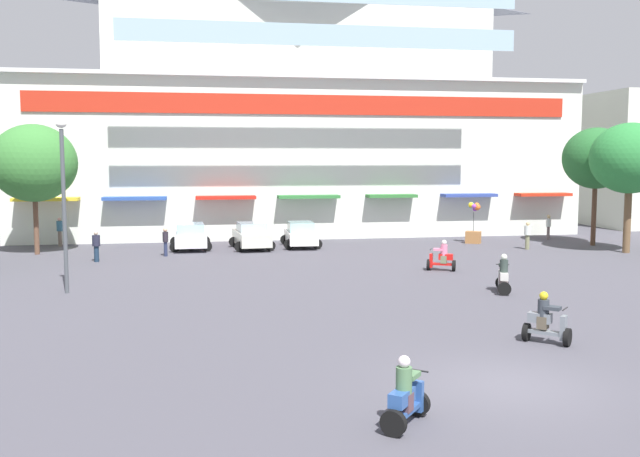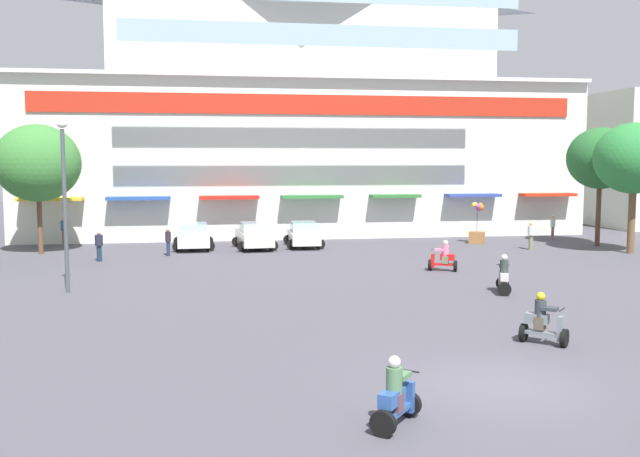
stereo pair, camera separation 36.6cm
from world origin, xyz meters
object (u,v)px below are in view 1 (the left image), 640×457
object	(u,v)px
parked_car_0	(190,236)
pedestrian_3	(96,245)
parked_car_2	(301,234)
plaza_tree_1	(630,159)
scooter_rider_3	(546,322)
streetlamp_near	(64,193)
plaza_tree_0	(34,163)
parked_car_1	(252,236)
pedestrian_2	(528,234)
plaza_tree_3	(596,159)
scooter_rider_2	(442,258)
pedestrian_4	(165,240)
balloon_vendor_cart	(474,226)
scooter_rider_1	(503,277)
pedestrian_1	(60,230)
pedestrian_0	(548,225)
scooter_rider_5	(406,397)

from	to	relation	value
parked_car_0	pedestrian_3	distance (m)	6.41
parked_car_2	parked_car_0	bearing A→B (deg)	179.07
plaza_tree_1	parked_car_0	world-z (taller)	plaza_tree_1
plaza_tree_1	scooter_rider_3	distance (m)	22.69
scooter_rider_3	streetlamp_near	distance (m)	18.40
plaza_tree_0	scooter_rider_3	distance (m)	29.31
parked_car_1	pedestrian_2	size ratio (longest dim) A/B	2.53
plaza_tree_3	scooter_rider_2	size ratio (longest dim) A/B	4.84
plaza_tree_0	plaza_tree_1	world-z (taller)	plaza_tree_1
pedestrian_4	balloon_vendor_cart	size ratio (longest dim) A/B	0.61
parked_car_2	pedestrian_3	bearing A→B (deg)	-159.09
scooter_rider_1	plaza_tree_1	bearing A→B (deg)	40.08
scooter_rider_1	pedestrian_2	world-z (taller)	pedestrian_2
parked_car_0	balloon_vendor_cart	xyz separation A→B (m)	(17.30, -0.19, 0.35)
plaza_tree_3	scooter_rider_2	bearing A→B (deg)	-147.95
pedestrian_4	streetlamp_near	distance (m)	10.98
streetlamp_near	pedestrian_1	bearing A→B (deg)	101.21
scooter_rider_3	pedestrian_0	xyz separation A→B (m)	(12.65, 24.10, 0.31)
plaza_tree_0	pedestrian_2	bearing A→B (deg)	-5.40
scooter_rider_2	plaza_tree_3	bearing A→B (deg)	32.05
plaza_tree_0	plaza_tree_3	distance (m)	32.42
scooter_rider_2	pedestrian_0	distance (m)	15.71
parked_car_1	parked_car_2	bearing A→B (deg)	8.39
plaza_tree_3	pedestrian_4	xyz separation A→B (m)	(-25.37, -0.50, -4.35)
plaza_tree_0	scooter_rider_5	world-z (taller)	plaza_tree_0
pedestrian_0	scooter_rider_1	bearing A→B (deg)	-122.50
parked_car_1	pedestrian_2	xyz separation A→B (m)	(15.76, -2.97, 0.13)
parked_car_1	pedestrian_4	xyz separation A→B (m)	(-4.81, -2.36, 0.13)
parked_car_1	pedestrian_3	bearing A→B (deg)	-154.97
pedestrian_3	pedestrian_1	bearing A→B (deg)	113.58
scooter_rider_2	scooter_rider_5	xyz separation A→B (m)	(-7.28, -18.43, -0.01)
parked_car_0	pedestrian_0	xyz separation A→B (m)	(22.89, 0.93, 0.19)
plaza_tree_3	scooter_rider_1	world-z (taller)	plaza_tree_3
scooter_rider_3	parked_car_1	bearing A→B (deg)	106.56
scooter_rider_5	pedestrian_1	size ratio (longest dim) A/B	0.85
pedestrian_2	pedestrian_4	xyz separation A→B (m)	(-20.57, 0.61, -0.00)
scooter_rider_2	scooter_rider_3	bearing A→B (deg)	-96.52
plaza_tree_0	balloon_vendor_cart	world-z (taller)	plaza_tree_0
parked_car_2	scooter_rider_1	world-z (taller)	scooter_rider_1
plaza_tree_3	pedestrian_2	distance (m)	6.57
plaza_tree_3	plaza_tree_0	bearing A→B (deg)	177.35
parked_car_0	parked_car_2	xyz separation A→B (m)	(6.48, -0.11, -0.00)
scooter_rider_1	scooter_rider_5	distance (m)	15.06
plaza_tree_1	scooter_rider_5	bearing A→B (deg)	-130.76
parked_car_2	scooter_rider_5	distance (m)	28.53
pedestrian_4	scooter_rider_1	bearing A→B (deg)	-43.31
parked_car_0	pedestrian_3	size ratio (longest dim) A/B	2.67
scooter_rider_5	pedestrian_0	distance (m)	34.78
parked_car_0	parked_car_2	size ratio (longest dim) A/B	1.06
parked_car_2	pedestrian_2	xyz separation A→B (m)	(12.80, -3.40, 0.16)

